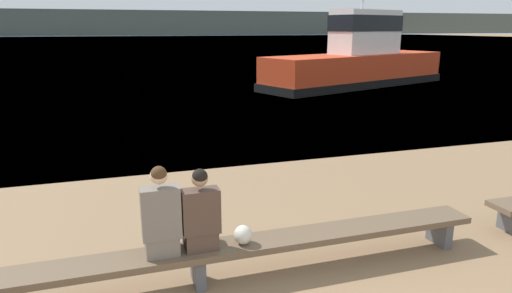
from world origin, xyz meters
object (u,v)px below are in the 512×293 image
Objects in this scene: person_right at (200,216)px; tugboat_red at (358,62)px; person_left at (161,218)px; shopping_bag at (243,235)px; bench_main at (197,255)px.

tugboat_red is (11.36, 16.21, 0.33)m from person_right.
tugboat_red reaches higher than person_left.
shopping_bag is (0.50, -0.03, -0.30)m from person_right.
person_right is at bearing 6.73° from bench_main.
person_left reaches higher than shopping_bag.
bench_main is 0.65× the size of tugboat_red.
tugboat_red is (11.41, 16.22, 0.82)m from bench_main.
person_right is at bearing 0.23° from person_left.
person_left is 4.57× the size of shopping_bag.
person_left is at bearing -179.77° from person_right.
bench_main is 0.58m from shopping_bag.
person_left is 1.07× the size of person_right.
shopping_bag is 19.55m from tugboat_red.
shopping_bag is at bearing 126.25° from tugboat_red.
shopping_bag is (0.94, -0.03, -0.33)m from person_left.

